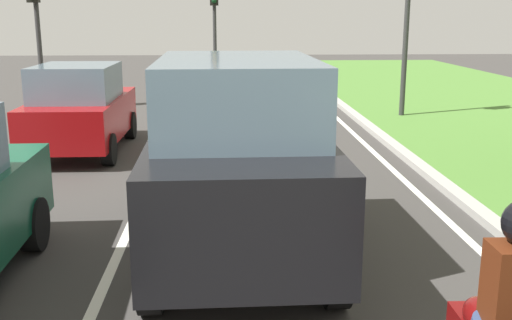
{
  "coord_description": "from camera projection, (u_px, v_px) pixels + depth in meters",
  "views": [
    {
      "loc": [
        0.58,
        2.0,
        2.75
      ],
      "look_at": [
        0.91,
        8.4,
        1.2
      ],
      "focal_mm": 42.46,
      "sensor_mm": 36.0,
      "label": 1
    }
  ],
  "objects": [
    {
      "name": "car_suv_ahead",
      "position": [
        237.0,
        155.0,
        6.98
      ],
      "size": [
        2.04,
        4.53,
        2.28
      ],
      "rotation": [
        0.0,
        0.0,
        0.02
      ],
      "color": "black",
      "rests_on": "ground"
    },
    {
      "name": "traffic_light_far_median",
      "position": [
        214.0,
        11.0,
        23.34
      ],
      "size": [
        0.32,
        0.5,
        4.32
      ],
      "color": "#2D2D2D",
      "rests_on": "ground"
    },
    {
      "name": "car_hatchback_far",
      "position": [
        81.0,
        109.0,
        12.2
      ],
      "size": [
        1.75,
        3.71,
        1.78
      ],
      "rotation": [
        0.0,
        0.0,
        -0.01
      ],
      "color": "maroon",
      "rests_on": "ground"
    },
    {
      "name": "traffic_light_overhead_left",
      "position": [
        35.0,
        9.0,
        17.09
      ],
      "size": [
        0.32,
        0.5,
        4.34
      ],
      "color": "#2D2D2D",
      "rests_on": "ground"
    },
    {
      "name": "lane_line_center",
      "position": [
        162.0,
        153.0,
        12.23
      ],
      "size": [
        0.12,
        32.0,
        0.01
      ],
      "primitive_type": "cube",
      "color": "silver",
      "rests_on": "ground"
    },
    {
      "name": "ground_plane",
      "position": [
        197.0,
        153.0,
        12.27
      ],
      "size": [
        60.0,
        60.0,
        0.0
      ],
      "primitive_type": "plane",
      "color": "#383533"
    },
    {
      "name": "lane_line_right_edge",
      "position": [
        372.0,
        151.0,
        12.44
      ],
      "size": [
        0.12,
        32.0,
        0.01
      ],
      "primitive_type": "cube",
      "color": "silver",
      "rests_on": "ground"
    },
    {
      "name": "curb_right",
      "position": [
        396.0,
        148.0,
        12.46
      ],
      "size": [
        0.24,
        48.0,
        0.12
      ],
      "primitive_type": "cube",
      "color": "#9E9B93",
      "rests_on": "ground"
    }
  ]
}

